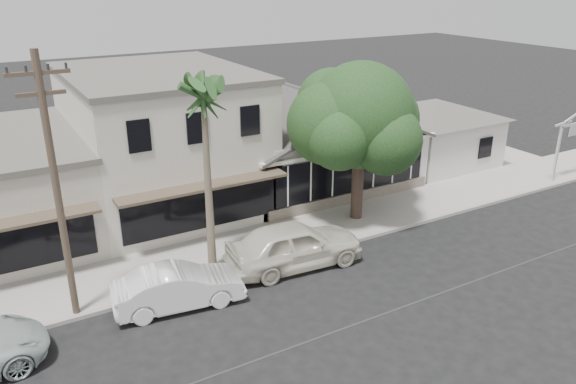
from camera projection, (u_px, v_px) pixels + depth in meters
ground at (379, 316)px, 19.29m from camera, size 140.00×140.00×0.00m
sidewalk_north at (97, 286)px, 20.97m from camera, size 90.00×3.50×0.15m
corner_shop at (310, 136)px, 30.71m from camera, size 10.40×8.60×5.10m
side_cottage at (432, 139)px, 34.15m from camera, size 6.00×6.00×3.00m
row_building_near at (162, 141)px, 27.57m from camera, size 8.00×10.00×6.50m
utility_pole at (56, 186)px, 17.53m from camera, size 1.80×0.24×9.00m
car_0 at (295, 245)px, 22.24m from camera, size 5.67×2.65×1.88m
car_1 at (178, 287)px, 19.61m from camera, size 4.70×2.15×1.50m
shade_tree at (357, 118)px, 25.12m from camera, size 6.74×6.10×7.48m
palm_east at (203, 97)px, 19.61m from camera, size 2.34×2.34×8.09m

